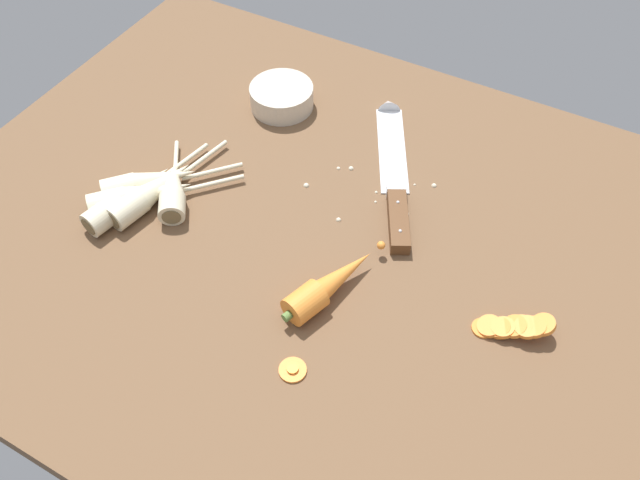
# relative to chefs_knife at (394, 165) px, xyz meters

# --- Properties ---
(ground_plane) EXTENTS (1.20, 0.90, 0.04)m
(ground_plane) POSITION_rel_chefs_knife_xyz_m (-0.03, -0.18, -0.03)
(ground_plane) COLOR brown
(chefs_knife) EXTENTS (0.19, 0.32, 0.04)m
(chefs_knife) POSITION_rel_chefs_knife_xyz_m (0.00, 0.00, 0.00)
(chefs_knife) COLOR silver
(chefs_knife) RESTS_ON ground_plane
(whole_carrot) EXTENTS (0.09, 0.18, 0.04)m
(whole_carrot) POSITION_rel_chefs_knife_xyz_m (0.02, -0.27, 0.01)
(whole_carrot) COLOR orange
(whole_carrot) RESTS_ON ground_plane
(parsnip_front) EXTENTS (0.16, 0.18, 0.04)m
(parsnip_front) POSITION_rel_chefs_knife_xyz_m (-0.31, -0.23, 0.01)
(parsnip_front) COLOR beige
(parsnip_front) RESTS_ON ground_plane
(parsnip_mid_left) EXTENTS (0.18, 0.19, 0.04)m
(parsnip_mid_left) POSITION_rel_chefs_knife_xyz_m (-0.30, -0.26, 0.01)
(parsnip_mid_left) COLOR beige
(parsnip_mid_left) RESTS_ON ground_plane
(parsnip_mid_right) EXTENTS (0.07, 0.24, 0.04)m
(parsnip_mid_right) POSITION_rel_chefs_knife_xyz_m (-0.32, -0.27, 0.01)
(parsnip_mid_right) COLOR beige
(parsnip_mid_right) RESTS_ON ground_plane
(parsnip_back) EXTENTS (0.07, 0.23, 0.04)m
(parsnip_back) POSITION_rel_chefs_knife_xyz_m (-0.29, -0.24, 0.01)
(parsnip_back) COLOR beige
(parsnip_back) RESTS_ON ground_plane
(parsnip_outer) EXTENTS (0.12, 0.16, 0.04)m
(parsnip_outer) POSITION_rel_chefs_knife_xyz_m (-0.27, -0.22, 0.01)
(parsnip_outer) COLOR beige
(parsnip_outer) RESTS_ON ground_plane
(carrot_slice_stack) EXTENTS (0.10, 0.06, 0.04)m
(carrot_slice_stack) POSITION_rel_chefs_knife_xyz_m (0.26, -0.20, 0.01)
(carrot_slice_stack) COLOR orange
(carrot_slice_stack) RESTS_ON ground_plane
(carrot_slice_stray_near) EXTENTS (0.04, 0.04, 0.01)m
(carrot_slice_stray_near) POSITION_rel_chefs_knife_xyz_m (0.04, -0.39, -0.00)
(carrot_slice_stray_near) COLOR orange
(carrot_slice_stray_near) RESTS_ON ground_plane
(prep_bowl) EXTENTS (0.11, 0.11, 0.04)m
(prep_bowl) POSITION_rel_chefs_knife_xyz_m (-0.24, 0.05, 0.01)
(prep_bowl) COLOR beige
(prep_bowl) RESTS_ON ground_plane
(mince_crumbs) EXTENTS (0.18, 0.14, 0.01)m
(mince_crumbs) POSITION_rel_chefs_knife_xyz_m (-0.00, -0.07, -0.00)
(mince_crumbs) COLOR beige
(mince_crumbs) RESTS_ON ground_plane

